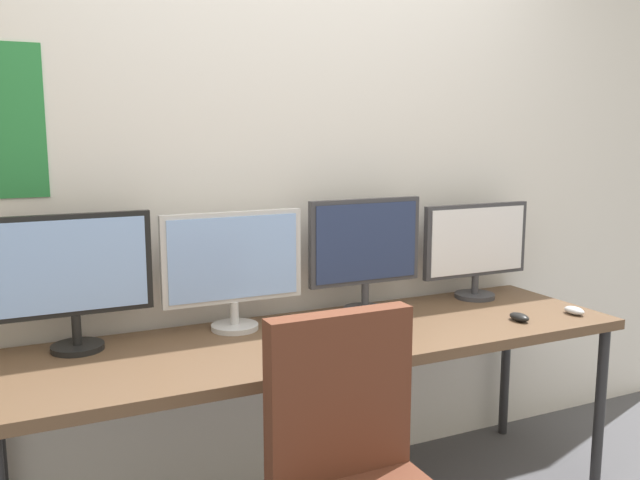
# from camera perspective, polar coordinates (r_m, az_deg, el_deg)

# --- Properties ---
(wall_back) EXTENTS (4.75, 0.11, 2.60)m
(wall_back) POSITION_cam_1_polar(r_m,az_deg,el_deg) (2.82, -3.28, 5.32)
(wall_back) COLOR silver
(wall_back) RESTS_ON ground_plane
(desk) EXTENTS (2.35, 0.68, 0.74)m
(desk) POSITION_cam_1_polar(r_m,az_deg,el_deg) (2.56, 0.49, -9.01)
(desk) COLOR brown
(desk) RESTS_ON ground_plane
(monitor_far_left) EXTENTS (0.53, 0.18, 0.47)m
(monitor_far_left) POSITION_cam_1_polar(r_m,az_deg,el_deg) (2.45, -20.08, -2.67)
(monitor_far_left) COLOR black
(monitor_far_left) RESTS_ON desk
(monitor_center_left) EXTENTS (0.55, 0.18, 0.45)m
(monitor_center_left) POSITION_cam_1_polar(r_m,az_deg,el_deg) (2.57, -7.32, -2.04)
(monitor_center_left) COLOR silver
(monitor_center_left) RESTS_ON desk
(monitor_center_right) EXTENTS (0.50, 0.18, 0.48)m
(monitor_center_right) POSITION_cam_1_polar(r_m,az_deg,el_deg) (2.79, 3.84, -0.74)
(monitor_center_right) COLOR #38383D
(monitor_center_right) RESTS_ON desk
(monitor_far_right) EXTENTS (0.54, 0.18, 0.43)m
(monitor_far_right) POSITION_cam_1_polar(r_m,az_deg,el_deg) (3.12, 13.02, -0.48)
(monitor_far_right) COLOR #38383D
(monitor_far_right) RESTS_ON desk
(keyboard_main) EXTENTS (0.36, 0.13, 0.02)m
(keyboard_main) POSITION_cam_1_polar(r_m,az_deg,el_deg) (2.35, 2.98, -9.22)
(keyboard_main) COLOR silver
(keyboard_main) RESTS_ON desk
(mouse_left_side) EXTENTS (0.06, 0.10, 0.03)m
(mouse_left_side) POSITION_cam_1_polar(r_m,az_deg,el_deg) (2.83, 16.45, -6.24)
(mouse_left_side) COLOR black
(mouse_left_side) RESTS_ON desk
(mouse_right_side) EXTENTS (0.06, 0.10, 0.03)m
(mouse_right_side) POSITION_cam_1_polar(r_m,az_deg,el_deg) (3.00, 20.63, -5.58)
(mouse_right_side) COLOR silver
(mouse_right_side) RESTS_ON desk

